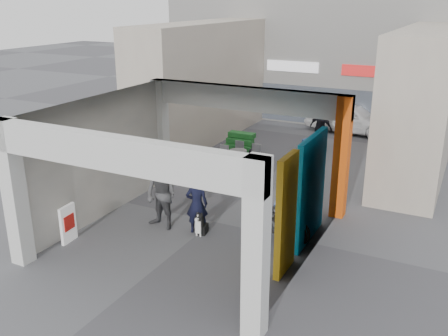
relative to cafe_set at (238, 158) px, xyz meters
The scene contains 21 objects.
ground 4.99m from the cafe_set, 72.89° to the right, with size 90.00×90.00×0.00m, color #55555A.
arcade_canopy 6.26m from the cafe_set, 70.24° to the right, with size 6.40×6.45×6.40m.
far_building 10.05m from the cafe_set, 80.98° to the left, with size 18.00×4.08×8.00m.
plaza_bldg_left 4.65m from the cafe_set, 137.93° to the left, with size 2.00×9.00×5.00m, color #BAAE9A.
plaza_bldg_right 6.93m from the cafe_set, 24.67° to the left, with size 2.00×9.00×5.00m, color #BAAE9A.
bollard_left 2.35m from the cafe_set, 93.59° to the right, with size 0.09×0.09×0.92m, color gray.
bollard_center 2.79m from the cafe_set, 56.42° to the right, with size 0.09×0.09×0.99m, color gray.
bollard_right 3.91m from the cafe_set, 35.04° to the right, with size 0.09×0.09×0.89m, color gray.
advert_board_near 7.61m from the cafe_set, 99.69° to the right, with size 0.14×0.55×1.00m.
advert_board_far 3.15m from the cafe_set, 114.07° to the right, with size 0.17×0.56×1.00m.
cafe_set is the anchor object (origin of this frame).
produce_stand 1.48m from the cafe_set, 112.69° to the left, with size 1.29×0.70×0.85m.
crate_stack 3.30m from the cafe_set, 55.68° to the left, with size 0.54×0.48×0.56m.
border_collie 5.82m from the cafe_set, 74.60° to the right, with size 0.25×0.48×0.67m.
man_with_dog 5.71m from the cafe_set, 75.92° to the right, with size 0.58×0.38×1.60m, color black.
man_back_turned 5.77m from the cafe_set, 85.95° to the right, with size 0.94×0.73×1.93m, color #444447.
man_elderly 5.25m from the cafe_set, 49.15° to the right, with size 0.85×0.55×1.74m, color #5D7AB5.
man_crates 4.11m from the cafe_set, 59.04° to the left, with size 1.06×0.44×1.80m, color black.
bicycle_front 5.85m from the cafe_set, 53.80° to the right, with size 0.68×1.94×1.02m, color black.
bicycle_rear 6.25m from the cafe_set, 55.72° to the right, with size 0.45×1.61×0.96m, color black.
white_van 7.21m from the cafe_set, 69.33° to the left, with size 1.64×4.07×1.39m, color silver.
Camera 1 is at (6.04, -11.27, 6.01)m, focal length 40.00 mm.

